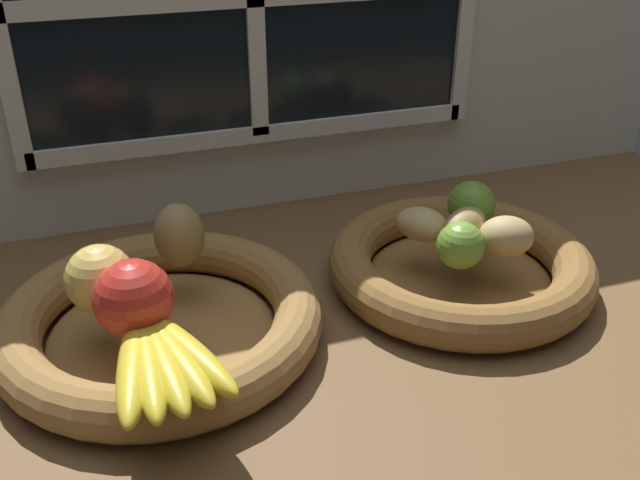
% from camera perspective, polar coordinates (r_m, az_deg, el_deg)
% --- Properties ---
extents(ground_plane, '(1.40, 0.90, 0.03)m').
position_cam_1_polar(ground_plane, '(0.87, 0.15, -5.84)').
color(ground_plane, brown).
extents(back_wall, '(1.40, 0.05, 0.55)m').
position_cam_1_polar(back_wall, '(1.02, -5.53, 17.26)').
color(back_wall, silver).
rests_on(back_wall, ground_plane).
extents(fruit_bowl_left, '(0.36, 0.36, 0.05)m').
position_cam_1_polar(fruit_bowl_left, '(0.81, -12.59, -6.32)').
color(fruit_bowl_left, olive).
rests_on(fruit_bowl_left, ground_plane).
extents(fruit_bowl_right, '(0.33, 0.33, 0.05)m').
position_cam_1_polar(fruit_bowl_right, '(0.91, 11.14, -1.99)').
color(fruit_bowl_right, brown).
rests_on(fruit_bowl_right, ground_plane).
extents(apple_red_front, '(0.08, 0.08, 0.08)m').
position_cam_1_polar(apple_red_front, '(0.72, -14.68, -4.57)').
color(apple_red_front, red).
rests_on(apple_red_front, fruit_bowl_left).
extents(apple_golden_left, '(0.07, 0.07, 0.07)m').
position_cam_1_polar(apple_golden_left, '(0.77, -17.18, -2.96)').
color(apple_golden_left, '#DBB756').
rests_on(apple_golden_left, fruit_bowl_left).
extents(pear_brown, '(0.07, 0.07, 0.08)m').
position_cam_1_polar(pear_brown, '(0.83, -11.20, 0.39)').
color(pear_brown, olive).
rests_on(pear_brown, fruit_bowl_left).
extents(banana_bunch_front, '(0.12, 0.18, 0.03)m').
position_cam_1_polar(banana_bunch_front, '(0.68, -12.69, -9.19)').
color(banana_bunch_front, gold).
rests_on(banana_bunch_front, fruit_bowl_left).
extents(potato_small, '(0.08, 0.07, 0.05)m').
position_cam_1_polar(potato_small, '(0.87, 14.66, 0.28)').
color(potato_small, tan).
rests_on(potato_small, fruit_bowl_right).
extents(potato_large, '(0.09, 0.08, 0.05)m').
position_cam_1_polar(potato_large, '(0.88, 11.46, 0.96)').
color(potato_large, '#A38451').
rests_on(potato_large, fruit_bowl_right).
extents(potato_oblong, '(0.08, 0.08, 0.04)m').
position_cam_1_polar(potato_oblong, '(0.89, 8.18, 1.26)').
color(potato_oblong, tan).
rests_on(potato_oblong, fruit_bowl_right).
extents(lime_near, '(0.06, 0.06, 0.06)m').
position_cam_1_polar(lime_near, '(0.83, 11.19, -0.42)').
color(lime_near, '#6B9E33').
rests_on(lime_near, fruit_bowl_right).
extents(lime_far, '(0.06, 0.06, 0.06)m').
position_cam_1_polar(lime_far, '(0.93, 12.02, 2.79)').
color(lime_far, olive).
rests_on(lime_far, fruit_bowl_right).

